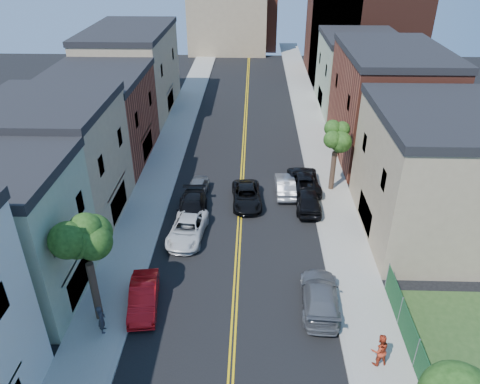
# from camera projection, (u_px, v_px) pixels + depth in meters

# --- Properties ---
(sidewalk_left) EXTENTS (3.20, 100.00, 0.15)m
(sidewalk_left) POSITION_uv_depth(u_px,v_px,m) (171.00, 141.00, 49.58)
(sidewalk_left) COLOR gray
(sidewalk_left) RESTS_ON ground
(sidewalk_right) EXTENTS (3.20, 100.00, 0.15)m
(sidewalk_right) POSITION_uv_depth(u_px,v_px,m) (317.00, 143.00, 49.16)
(sidewalk_right) COLOR gray
(sidewalk_right) RESTS_ON ground
(curb_left) EXTENTS (0.30, 100.00, 0.15)m
(curb_left) POSITION_uv_depth(u_px,v_px,m) (187.00, 142.00, 49.54)
(curb_left) COLOR gray
(curb_left) RESTS_ON ground
(curb_right) EXTENTS (0.30, 100.00, 0.15)m
(curb_right) POSITION_uv_depth(u_px,v_px,m) (301.00, 143.00, 49.21)
(curb_right) COLOR gray
(curb_right) RESTS_ON ground
(bldg_left_tan_near) EXTENTS (9.00, 10.00, 9.00)m
(bldg_left_tan_near) POSITION_uv_depth(u_px,v_px,m) (55.00, 166.00, 34.54)
(bldg_left_tan_near) COLOR #998466
(bldg_left_tan_near) RESTS_ON ground
(bldg_left_brick) EXTENTS (9.00, 12.00, 8.00)m
(bldg_left_brick) POSITION_uv_depth(u_px,v_px,m) (99.00, 120.00, 44.33)
(bldg_left_brick) COLOR brown
(bldg_left_brick) RESTS_ON ground
(bldg_left_tan_far) EXTENTS (9.00, 16.00, 9.50)m
(bldg_left_tan_far) POSITION_uv_depth(u_px,v_px,m) (132.00, 73.00, 56.10)
(bldg_left_tan_far) COLOR #998466
(bldg_left_tan_far) RESTS_ON ground
(bldg_right_tan) EXTENTS (9.00, 12.00, 9.00)m
(bldg_right_tan) POSITION_uv_depth(u_px,v_px,m) (434.00, 178.00, 32.92)
(bldg_right_tan) COLOR #998466
(bldg_right_tan) RESTS_ON ground
(bldg_right_brick) EXTENTS (9.00, 14.00, 10.00)m
(bldg_right_brick) POSITION_uv_depth(u_px,v_px,m) (387.00, 106.00, 44.82)
(bldg_right_brick) COLOR brown
(bldg_right_brick) RESTS_ON ground
(bldg_right_palegrn) EXTENTS (9.00, 12.00, 8.50)m
(bldg_right_palegrn) POSITION_uv_depth(u_px,v_px,m) (358.00, 75.00, 57.33)
(bldg_right_palegrn) COLOR gray
(bldg_right_palegrn) RESTS_ON ground
(church) EXTENTS (16.20, 14.20, 22.60)m
(church) POSITION_uv_depth(u_px,v_px,m) (357.00, 28.00, 68.85)
(church) COLOR #4C2319
(church) RESTS_ON ground
(backdrop_left) EXTENTS (14.00, 8.00, 12.00)m
(backdrop_left) POSITION_uv_depth(u_px,v_px,m) (228.00, 19.00, 82.96)
(backdrop_left) COLOR #998466
(backdrop_left) RESTS_ON ground
(backdrop_center) EXTENTS (10.00, 8.00, 10.00)m
(backdrop_center) POSITION_uv_depth(u_px,v_px,m) (250.00, 21.00, 86.82)
(backdrop_center) COLOR brown
(backdrop_center) RESTS_ON ground
(fence_right) EXTENTS (0.04, 15.00, 1.90)m
(fence_right) POSITION_uv_depth(u_px,v_px,m) (426.00, 379.00, 22.16)
(fence_right) COLOR #143F1E
(fence_right) RESTS_ON sidewalk_right
(tree_left_mid) EXTENTS (5.20, 5.20, 9.29)m
(tree_left_mid) POSITION_uv_depth(u_px,v_px,m) (82.00, 226.00, 23.80)
(tree_left_mid) COLOR #35251A
(tree_left_mid) RESTS_ON sidewalk_left
(tree_right_far) EXTENTS (4.40, 4.40, 8.03)m
(tree_right_far) POSITION_uv_depth(u_px,v_px,m) (338.00, 129.00, 37.67)
(tree_right_far) COLOR #35251A
(tree_right_far) RESTS_ON sidewalk_right
(red_sedan) EXTENTS (2.17, 4.74, 1.51)m
(red_sedan) POSITION_uv_depth(u_px,v_px,m) (144.00, 297.00, 27.60)
(red_sedan) COLOR red
(red_sedan) RESTS_ON ground
(white_pickup) EXTENTS (2.92, 5.49, 1.47)m
(white_pickup) POSITION_uv_depth(u_px,v_px,m) (187.00, 229.00, 33.88)
(white_pickup) COLOR silver
(white_pickup) RESTS_ON ground
(grey_car_left) EXTENTS (2.08, 4.37, 1.44)m
(grey_car_left) POSITION_uv_depth(u_px,v_px,m) (196.00, 190.00, 39.02)
(grey_car_left) COLOR #575A5E
(grey_car_left) RESTS_ON ground
(black_car_left) EXTENTS (2.40, 5.57, 1.60)m
(black_car_left) POSITION_uv_depth(u_px,v_px,m) (192.00, 210.00, 36.14)
(black_car_left) COLOR black
(black_car_left) RESTS_ON ground
(grey_car_right) EXTENTS (2.56, 5.63, 1.60)m
(grey_car_right) POSITION_uv_depth(u_px,v_px,m) (320.00, 296.00, 27.60)
(grey_car_right) COLOR #5A5D62
(grey_car_right) RESTS_ON ground
(black_car_right) EXTENTS (2.06, 4.98, 1.69)m
(black_car_right) POSITION_uv_depth(u_px,v_px,m) (308.00, 199.00, 37.44)
(black_car_right) COLOR black
(black_car_right) RESTS_ON ground
(silver_car_right) EXTENTS (1.70, 4.57, 1.49)m
(silver_car_right) POSITION_uv_depth(u_px,v_px,m) (285.00, 185.00, 39.66)
(silver_car_right) COLOR #999BA0
(silver_car_right) RESTS_ON ground
(dark_car_right_far) EXTENTS (2.77, 5.72, 1.57)m
(dark_car_right_far) POSITION_uv_depth(u_px,v_px,m) (304.00, 180.00, 40.43)
(dark_car_right_far) COLOR black
(dark_car_right_far) RESTS_ON ground
(black_suv_lane) EXTENTS (2.70, 5.25, 1.42)m
(black_suv_lane) POSITION_uv_depth(u_px,v_px,m) (247.00, 196.00, 38.16)
(black_suv_lane) COLOR black
(black_suv_lane) RESTS_ON ground
(pedestrian_left) EXTENTS (0.56, 0.73, 1.81)m
(pedestrian_left) POSITION_uv_depth(u_px,v_px,m) (102.00, 319.00, 25.61)
(pedestrian_left) COLOR #282830
(pedestrian_left) RESTS_ON sidewalk_left
(pedestrian_right) EXTENTS (1.11, 0.95, 1.98)m
(pedestrian_right) POSITION_uv_depth(u_px,v_px,m) (380.00, 350.00, 23.62)
(pedestrian_right) COLOR #AE331A
(pedestrian_right) RESTS_ON sidewalk_right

